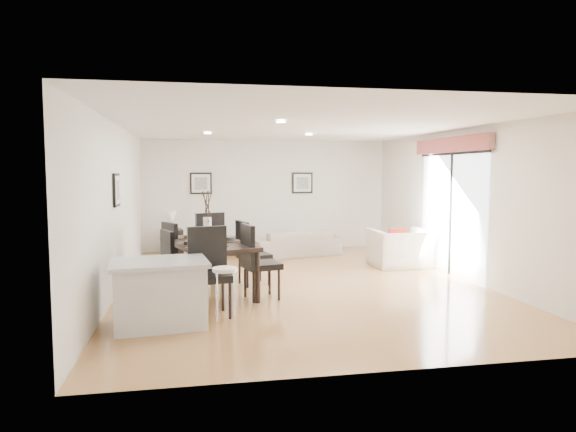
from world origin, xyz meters
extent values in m
plane|color=#B87F4B|center=(0.00, 0.00, 0.00)|extent=(8.00, 8.00, 0.00)
cube|color=white|center=(0.00, 4.00, 1.35)|extent=(6.00, 0.04, 2.70)
cube|color=white|center=(0.00, -4.00, 1.35)|extent=(6.00, 0.04, 2.70)
cube|color=white|center=(-3.00, 0.00, 1.35)|extent=(0.04, 8.00, 2.70)
cube|color=white|center=(3.00, 0.00, 1.35)|extent=(0.04, 8.00, 2.70)
cube|color=white|center=(0.00, 0.00, 2.70)|extent=(6.00, 8.00, 0.02)
imported|color=#A09381|center=(0.49, 2.87, 0.30)|extent=(2.20, 1.32, 0.60)
imported|color=beige|center=(2.34, 1.15, 0.38)|extent=(1.18, 1.04, 0.76)
imported|color=#3A6129|center=(5.75, 0.86, 0.37)|extent=(0.43, 0.43, 0.74)
cube|color=black|center=(-1.58, -0.43, 0.80)|extent=(1.57, 2.20, 0.07)
cylinder|color=black|center=(-1.70, -1.45, 0.38)|extent=(0.08, 0.08, 0.76)
cylinder|color=black|center=(-2.28, 0.32, 0.38)|extent=(0.08, 0.08, 0.76)
cylinder|color=black|center=(-0.88, -1.18, 0.38)|extent=(0.08, 0.08, 0.76)
cylinder|color=black|center=(-1.46, 0.59, 0.38)|extent=(0.08, 0.08, 0.76)
cube|color=black|center=(-2.38, -0.93, 0.48)|extent=(0.62, 0.62, 0.08)
cube|color=black|center=(-2.18, -0.85, 0.78)|extent=(0.23, 0.47, 0.57)
cylinder|color=black|center=(-2.62, -0.82, 0.22)|extent=(0.04, 0.04, 0.44)
cylinder|color=black|center=(-2.27, -0.68, 0.22)|extent=(0.04, 0.04, 0.44)
cylinder|color=black|center=(-2.49, -1.17, 0.22)|extent=(0.04, 0.04, 0.44)
cylinder|color=black|center=(-2.14, -1.04, 0.22)|extent=(0.04, 0.04, 0.44)
cube|color=black|center=(-2.38, 0.07, 0.49)|extent=(0.66, 0.66, 0.08)
cube|color=black|center=(-2.19, 0.17, 0.79)|extent=(0.29, 0.46, 0.58)
cylinder|color=black|center=(-2.64, 0.15, 0.22)|extent=(0.04, 0.04, 0.44)
cylinder|color=black|center=(-2.30, 0.33, 0.22)|extent=(0.04, 0.04, 0.44)
cylinder|color=black|center=(-2.45, -0.19, 0.22)|extent=(0.04, 0.04, 0.44)
cylinder|color=black|center=(-2.12, -0.01, 0.22)|extent=(0.04, 0.04, 0.44)
cube|color=black|center=(-0.78, -0.93, 0.51)|extent=(0.61, 0.61, 0.09)
cube|color=black|center=(-1.00, -0.97, 0.84)|extent=(0.17, 0.52, 0.62)
cylinder|color=black|center=(-0.55, -1.08, 0.23)|extent=(0.04, 0.04, 0.47)
cylinder|color=black|center=(-0.94, -1.16, 0.23)|extent=(0.04, 0.04, 0.47)
cylinder|color=black|center=(-0.63, -0.69, 0.23)|extent=(0.04, 0.04, 0.47)
cylinder|color=black|center=(-1.02, -0.77, 0.23)|extent=(0.04, 0.04, 0.47)
cube|color=black|center=(-0.78, 0.07, 0.49)|extent=(0.60, 0.60, 0.09)
cube|color=black|center=(-0.99, 0.01, 0.80)|extent=(0.19, 0.49, 0.59)
cylinder|color=black|center=(-0.55, -0.07, 0.23)|extent=(0.04, 0.04, 0.45)
cylinder|color=black|center=(-0.92, -0.17, 0.23)|extent=(0.04, 0.04, 0.45)
cylinder|color=black|center=(-0.65, 0.31, 0.23)|extent=(0.04, 0.04, 0.45)
cylinder|color=black|center=(-1.02, 0.21, 0.23)|extent=(0.04, 0.04, 0.45)
cube|color=black|center=(-1.58, -1.76, 0.53)|extent=(0.61, 0.61, 0.09)
cube|color=black|center=(-1.62, -1.53, 0.87)|extent=(0.54, 0.16, 0.64)
cylinder|color=black|center=(-1.75, -2.00, 0.24)|extent=(0.04, 0.04, 0.49)
cylinder|color=black|center=(-1.82, -1.58, 0.24)|extent=(0.04, 0.04, 0.49)
cylinder|color=black|center=(-1.34, -1.93, 0.24)|extent=(0.04, 0.04, 0.49)
cylinder|color=black|center=(-1.41, -1.52, 0.24)|extent=(0.04, 0.04, 0.49)
cube|color=black|center=(-1.58, 0.90, 0.54)|extent=(0.69, 0.69, 0.09)
cube|color=black|center=(-1.50, 0.68, 0.88)|extent=(0.53, 0.25, 0.64)
cylinder|color=black|center=(-1.46, 1.17, 0.25)|extent=(0.04, 0.04, 0.49)
cylinder|color=black|center=(-1.31, 0.77, 0.25)|extent=(0.04, 0.04, 0.49)
cylinder|color=black|center=(-1.85, 1.03, 0.25)|extent=(0.04, 0.04, 0.49)
cylinder|color=black|center=(-1.71, 0.63, 0.25)|extent=(0.04, 0.04, 0.49)
cylinder|color=white|center=(-1.58, -0.43, 1.02)|extent=(0.13, 0.13, 0.39)
cylinder|color=#322216|center=(-1.25, -0.43, 0.84)|extent=(0.38, 0.38, 0.01)
cylinder|color=black|center=(-1.25, -0.43, 0.87)|extent=(0.20, 0.20, 0.06)
cylinder|color=#322216|center=(-1.48, 0.15, 0.84)|extent=(0.38, 0.38, 0.01)
cylinder|color=black|center=(-1.48, 0.15, 0.87)|extent=(0.20, 0.20, 0.06)
cylinder|color=#322216|center=(-1.85, -0.07, 0.84)|extent=(0.38, 0.38, 0.01)
cylinder|color=black|center=(-1.85, -0.07, 0.87)|extent=(0.20, 0.20, 0.06)
cylinder|color=#322216|center=(-1.85, -0.79, 0.84)|extent=(0.38, 0.38, 0.01)
cylinder|color=black|center=(-1.85, -0.79, 0.87)|extent=(0.20, 0.20, 0.06)
cylinder|color=#322216|center=(-1.48, -1.01, 0.84)|extent=(0.38, 0.38, 0.01)
cylinder|color=black|center=(-1.48, -1.01, 0.87)|extent=(0.20, 0.20, 0.06)
cube|color=black|center=(-0.90, 3.42, 0.19)|extent=(0.97, 0.59, 0.39)
cube|color=black|center=(-2.28, 3.58, 0.30)|extent=(0.52, 0.52, 0.59)
cylinder|color=white|center=(-2.28, 3.58, 0.68)|extent=(0.10, 0.10, 0.18)
cone|color=silver|center=(-2.28, 3.58, 0.89)|extent=(0.22, 0.22, 0.24)
cube|color=#A41F15|center=(2.23, 1.04, 0.61)|extent=(0.37, 0.14, 0.36)
cube|color=silver|center=(-2.23, -2.06, 0.39)|extent=(1.18, 0.94, 0.77)
cube|color=#AFAFB1|center=(-2.23, -2.06, 0.80)|extent=(1.28, 1.04, 0.05)
cylinder|color=white|center=(-1.41, -2.06, 0.69)|extent=(0.32, 0.32, 0.05)
cylinder|color=silver|center=(-1.30, -1.95, 0.34)|extent=(0.02, 0.02, 0.69)
cylinder|color=silver|center=(-1.52, -1.95, 0.34)|extent=(0.02, 0.02, 0.69)
cylinder|color=silver|center=(-1.52, -2.16, 0.34)|extent=(0.02, 0.02, 0.69)
cylinder|color=silver|center=(-1.30, -2.16, 0.34)|extent=(0.02, 0.02, 0.69)
cube|color=black|center=(-1.60, 3.97, 1.65)|extent=(0.52, 0.03, 0.52)
cube|color=white|center=(-1.60, 3.97, 1.65)|extent=(0.44, 0.04, 0.44)
cube|color=#5A5A55|center=(-1.60, 3.97, 1.65)|extent=(0.30, 0.04, 0.30)
cube|color=black|center=(0.90, 3.97, 1.65)|extent=(0.52, 0.03, 0.52)
cube|color=white|center=(0.90, 3.97, 1.65)|extent=(0.44, 0.04, 0.44)
cube|color=#5A5A55|center=(0.90, 3.97, 1.65)|extent=(0.30, 0.04, 0.30)
cube|color=black|center=(-2.97, -0.20, 1.65)|extent=(0.03, 0.52, 0.52)
cube|color=white|center=(-2.97, -0.20, 1.65)|extent=(0.04, 0.44, 0.44)
cube|color=#5A5A55|center=(-2.97, -0.20, 1.65)|extent=(0.04, 0.30, 0.30)
cube|color=white|center=(2.98, 0.30, 1.12)|extent=(0.02, 2.40, 2.25)
cube|color=black|center=(2.96, 0.30, 1.12)|extent=(0.03, 0.05, 2.25)
cube|color=black|center=(2.96, 0.30, 2.27)|extent=(0.03, 2.50, 0.05)
cube|color=maroon|center=(2.92, 0.30, 2.43)|extent=(0.10, 2.70, 0.28)
plane|color=gray|center=(5.00, 0.30, 0.00)|extent=(6.00, 6.00, 0.00)
cube|color=maroon|center=(6.05, 2.70, 1.00)|extent=(0.35, 0.35, 2.00)
camera|label=1|loc=(-1.80, -8.57, 1.94)|focal=32.00mm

